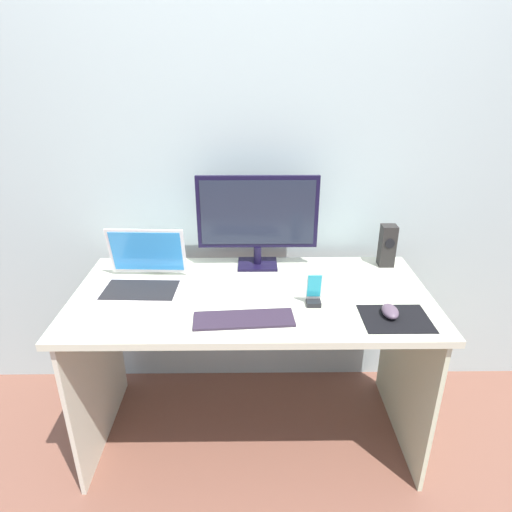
{
  "coord_description": "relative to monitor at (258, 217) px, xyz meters",
  "views": [
    {
      "loc": [
        -0.0,
        -1.61,
        1.63
      ],
      "look_at": [
        0.02,
        -0.02,
        0.93
      ],
      "focal_mm": 31.25,
      "sensor_mm": 36.0,
      "label": 1
    }
  ],
  "objects": [
    {
      "name": "ground_plane",
      "position": [
        -0.03,
        -0.27,
        -0.99
      ],
      "size": [
        8.0,
        8.0,
        0.0
      ],
      "primitive_type": "plane",
      "color": "brown"
    },
    {
      "name": "speaker_right",
      "position": [
        0.6,
        -0.0,
        -0.14
      ],
      "size": [
        0.07,
        0.07,
        0.2
      ],
      "color": "black",
      "rests_on": "desk"
    },
    {
      "name": "desk",
      "position": [
        -0.03,
        -0.27,
        -0.39
      ],
      "size": [
        1.46,
        0.71,
        0.75
      ],
      "color": "beige",
      "rests_on": "ground_plane"
    },
    {
      "name": "mousepad",
      "position": [
        0.5,
        -0.47,
        -0.23
      ],
      "size": [
        0.25,
        0.2,
        0.0
      ],
      "primitive_type": "cube",
      "color": "black",
      "rests_on": "desk"
    },
    {
      "name": "keyboard_external",
      "position": [
        -0.06,
        -0.48,
        -0.23
      ],
      "size": [
        0.38,
        0.15,
        0.01
      ],
      "primitive_type": "cube",
      "rotation": [
        0.0,
        0.0,
        0.07
      ],
      "color": "#2C2131",
      "rests_on": "desk"
    },
    {
      "name": "fishbowl",
      "position": [
        -0.45,
        -0.0,
        -0.16
      ],
      "size": [
        0.16,
        0.16,
        0.16
      ],
      "primitive_type": "sphere",
      "color": "silver",
      "rests_on": "desk"
    },
    {
      "name": "mouse",
      "position": [
        0.49,
        -0.45,
        -0.22
      ],
      "size": [
        0.06,
        0.1,
        0.04
      ],
      "primitive_type": "ellipsoid",
      "rotation": [
        0.0,
        0.0,
        -0.04
      ],
      "color": "#514050",
      "rests_on": "mousepad"
    },
    {
      "name": "wall_back",
      "position": [
        -0.03,
        0.19,
        0.26
      ],
      "size": [
        6.0,
        0.04,
        2.5
      ],
      "primitive_type": "cube",
      "color": "#A1B4B5",
      "rests_on": "ground_plane"
    },
    {
      "name": "phone_in_dock",
      "position": [
        0.21,
        -0.36,
        -0.19
      ],
      "size": [
        0.06,
        0.05,
        0.14
      ],
      "color": "black",
      "rests_on": "desk"
    },
    {
      "name": "monitor",
      "position": [
        0.0,
        0.0,
        0.0
      ],
      "size": [
        0.54,
        0.14,
        0.42
      ],
      "color": "black",
      "rests_on": "desk"
    },
    {
      "name": "laptop",
      "position": [
        -0.48,
        -0.21,
        -0.19
      ],
      "size": [
        0.34,
        0.29,
        0.23
      ],
      "color": "silver",
      "rests_on": "desk"
    }
  ]
}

